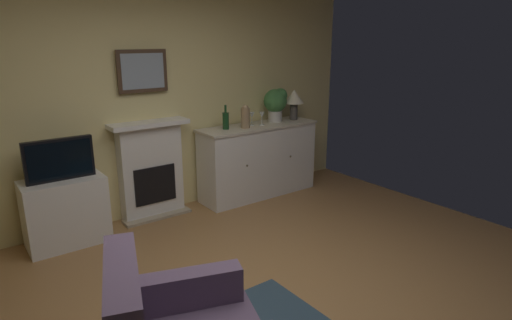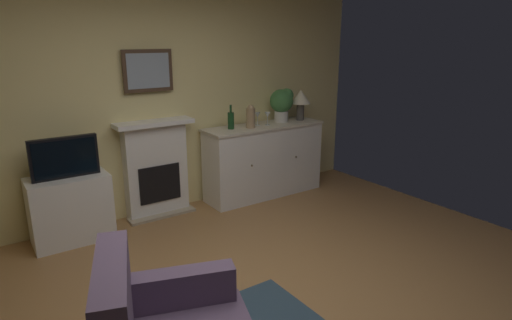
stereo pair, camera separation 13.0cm
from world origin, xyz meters
TOP-DOWN VIEW (x-y plane):
  - ground_plane at (0.00, 0.00)m, footprint 6.01×4.85m
  - wall_rear at (0.00, 2.39)m, footprint 6.01×0.06m
  - fireplace_unit at (0.09, 2.27)m, footprint 0.87×0.30m
  - framed_picture at (0.09, 2.31)m, footprint 0.55×0.04m
  - sideboard_cabinet at (1.47, 2.09)m, footprint 1.58×0.49m
  - table_lamp at (2.06, 2.09)m, footprint 0.26×0.26m
  - wine_bottle at (1.00, 2.12)m, footprint 0.08×0.08m
  - wine_glass_left at (1.39, 2.12)m, footprint 0.07×0.07m
  - wine_glass_center at (1.50, 2.06)m, footprint 0.07×0.07m
  - vase_decorative at (1.23, 2.04)m, footprint 0.11×0.11m
  - tv_cabinet at (-0.89, 2.10)m, footprint 0.75×0.42m
  - tv_set at (-0.89, 2.08)m, footprint 0.62×0.07m
  - potted_plant_small at (1.79, 2.14)m, footprint 0.30×0.30m

SIDE VIEW (x-z plane):
  - ground_plane at x=0.00m, z-range -0.10..0.00m
  - tv_cabinet at x=-0.89m, z-range 0.00..0.67m
  - sideboard_cabinet at x=1.47m, z-range 0.00..0.92m
  - fireplace_unit at x=0.09m, z-range 0.00..1.10m
  - tv_set at x=-0.89m, z-range 0.67..1.07m
  - wine_bottle at x=1.00m, z-range 0.88..1.17m
  - wine_glass_left at x=1.39m, z-range 0.96..1.13m
  - wine_glass_center at x=1.50m, z-range 0.96..1.13m
  - vase_decorative at x=1.23m, z-range 0.92..1.20m
  - potted_plant_small at x=1.79m, z-range 0.96..1.39m
  - table_lamp at x=2.06m, z-range 1.00..1.40m
  - wall_rear at x=0.00m, z-range 0.00..2.69m
  - framed_picture at x=0.09m, z-range 1.41..1.86m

